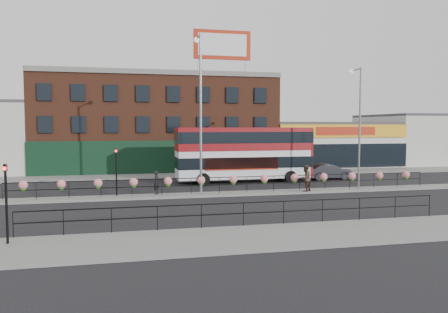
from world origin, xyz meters
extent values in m
plane|color=black|center=(0.00, 0.00, 0.00)|extent=(120.00, 120.00, 0.00)
cube|color=slate|center=(0.00, -12.00, 0.07)|extent=(60.00, 4.00, 0.15)
cube|color=slate|center=(0.00, 12.00, 0.07)|extent=(60.00, 4.00, 0.15)
cube|color=slate|center=(0.00, 0.00, 0.07)|extent=(60.00, 1.60, 0.15)
cube|color=gold|center=(0.00, -9.70, 0.01)|extent=(60.00, 0.10, 0.01)
cube|color=gold|center=(0.00, -9.88, 0.01)|extent=(60.00, 0.10, 0.01)
cube|color=brown|center=(-4.00, 20.00, 5.00)|extent=(25.00, 12.00, 10.00)
cube|color=#3F3F42|center=(-4.00, 20.00, 10.15)|extent=(25.00, 12.00, 0.30)
cube|color=black|center=(-4.00, 13.92, 1.70)|extent=(25.00, 0.25, 3.40)
cube|color=silver|center=(16.00, 20.00, 2.50)|extent=(15.00, 12.00, 5.00)
cube|color=#3F3F42|center=(16.00, 20.00, 5.15)|extent=(15.00, 12.00, 0.30)
cube|color=orange|center=(16.00, 13.92, 4.30)|extent=(15.00, 0.25, 1.40)
cube|color=#9F1F0B|center=(16.00, 13.80, 4.30)|extent=(7.00, 0.10, 0.90)
cube|color=black|center=(16.00, 13.92, 1.60)|extent=(15.00, 0.25, 2.60)
cube|color=#BABAB5|center=(30.75, 20.00, 3.00)|extent=(14.50, 12.00, 6.00)
cube|color=#3F3F42|center=(30.75, 20.00, 6.15)|extent=(14.50, 12.00, 0.30)
cube|color=#9F1F0B|center=(2.50, 15.00, 13.20)|extent=(6.00, 0.25, 3.00)
cube|color=silver|center=(2.50, 14.86, 13.20)|extent=(5.10, 0.04, 2.25)
cylinder|color=slate|center=(0.00, 15.00, 11.00)|extent=(0.12, 0.12, 1.40)
cylinder|color=slate|center=(5.00, 15.00, 11.00)|extent=(0.12, 0.12, 1.40)
cube|color=black|center=(0.00, 0.00, 1.25)|extent=(30.00, 0.05, 0.05)
cube|color=black|center=(0.00, 0.00, 0.76)|extent=(30.00, 0.05, 0.05)
cylinder|color=black|center=(-15.00, 0.00, 0.70)|extent=(0.04, 0.04, 1.10)
cylinder|color=black|center=(-13.00, 0.00, 0.70)|extent=(0.04, 0.04, 1.10)
cylinder|color=black|center=(-11.00, 0.00, 0.70)|extent=(0.04, 0.04, 1.10)
cylinder|color=black|center=(-9.00, 0.00, 0.70)|extent=(0.04, 0.04, 1.10)
cylinder|color=black|center=(-7.00, 0.00, 0.70)|extent=(0.04, 0.04, 1.10)
cylinder|color=black|center=(-5.00, 0.00, 0.70)|extent=(0.04, 0.04, 1.10)
cylinder|color=black|center=(-3.00, 0.00, 0.70)|extent=(0.04, 0.04, 1.10)
cylinder|color=black|center=(-1.00, 0.00, 0.70)|extent=(0.04, 0.04, 1.10)
cylinder|color=black|center=(1.00, 0.00, 0.70)|extent=(0.04, 0.04, 1.10)
cylinder|color=black|center=(3.00, 0.00, 0.70)|extent=(0.04, 0.04, 1.10)
cylinder|color=black|center=(5.00, 0.00, 0.70)|extent=(0.04, 0.04, 1.10)
cylinder|color=black|center=(7.00, 0.00, 0.70)|extent=(0.04, 0.04, 1.10)
cylinder|color=black|center=(9.00, 0.00, 0.70)|extent=(0.04, 0.04, 1.10)
cylinder|color=black|center=(11.00, 0.00, 0.70)|extent=(0.04, 0.04, 1.10)
cylinder|color=black|center=(13.00, 0.00, 0.70)|extent=(0.04, 0.04, 1.10)
cylinder|color=black|center=(15.00, 0.00, 0.70)|extent=(0.04, 0.04, 1.10)
sphere|color=#E3797B|center=(-13.75, 0.00, 1.10)|extent=(0.56, 0.56, 0.56)
sphere|color=#2A5B19|center=(-13.75, 0.00, 0.87)|extent=(0.36, 0.36, 0.36)
sphere|color=#E3797B|center=(-11.46, 0.00, 1.10)|extent=(0.56, 0.56, 0.56)
sphere|color=#2A5B19|center=(-11.46, 0.00, 0.87)|extent=(0.36, 0.36, 0.36)
sphere|color=#E3797B|center=(-9.17, 0.00, 1.10)|extent=(0.56, 0.56, 0.56)
sphere|color=#2A5B19|center=(-9.17, 0.00, 0.87)|extent=(0.36, 0.36, 0.36)
sphere|color=#E3797B|center=(-6.88, 0.00, 1.10)|extent=(0.56, 0.56, 0.56)
sphere|color=#2A5B19|center=(-6.88, 0.00, 0.87)|extent=(0.36, 0.36, 0.36)
sphere|color=#E3797B|center=(-4.58, 0.00, 1.10)|extent=(0.56, 0.56, 0.56)
sphere|color=#2A5B19|center=(-4.58, 0.00, 0.87)|extent=(0.36, 0.36, 0.36)
sphere|color=#E3797B|center=(-2.29, 0.00, 1.10)|extent=(0.56, 0.56, 0.56)
sphere|color=#2A5B19|center=(-2.29, 0.00, 0.87)|extent=(0.36, 0.36, 0.36)
sphere|color=#E3797B|center=(0.00, 0.00, 1.10)|extent=(0.56, 0.56, 0.56)
sphere|color=#2A5B19|center=(0.00, 0.00, 0.87)|extent=(0.36, 0.36, 0.36)
sphere|color=#E3797B|center=(2.29, 0.00, 1.10)|extent=(0.56, 0.56, 0.56)
sphere|color=#2A5B19|center=(2.29, 0.00, 0.87)|extent=(0.36, 0.36, 0.36)
sphere|color=#E3797B|center=(4.58, 0.00, 1.10)|extent=(0.56, 0.56, 0.56)
sphere|color=#2A5B19|center=(4.58, 0.00, 0.87)|extent=(0.36, 0.36, 0.36)
sphere|color=#E3797B|center=(6.88, 0.00, 1.10)|extent=(0.56, 0.56, 0.56)
sphere|color=#2A5B19|center=(6.88, 0.00, 0.87)|extent=(0.36, 0.36, 0.36)
sphere|color=#E3797B|center=(9.17, 0.00, 1.10)|extent=(0.56, 0.56, 0.56)
sphere|color=#2A5B19|center=(9.17, 0.00, 0.87)|extent=(0.36, 0.36, 0.36)
sphere|color=#E3797B|center=(11.46, 0.00, 1.10)|extent=(0.56, 0.56, 0.56)
sphere|color=#2A5B19|center=(11.46, 0.00, 0.87)|extent=(0.36, 0.36, 0.36)
sphere|color=#E3797B|center=(13.75, 0.00, 1.10)|extent=(0.56, 0.56, 0.56)
sphere|color=#2A5B19|center=(13.75, 0.00, 0.87)|extent=(0.36, 0.36, 0.36)
cube|color=black|center=(-2.00, -10.10, 1.25)|extent=(20.00, 0.05, 0.05)
cube|color=black|center=(-2.00, -10.10, 0.76)|extent=(20.00, 0.05, 0.05)
cylinder|color=black|center=(-12.00, -10.10, 0.70)|extent=(0.04, 0.04, 1.10)
cylinder|color=black|center=(-10.00, -10.10, 0.70)|extent=(0.04, 0.04, 1.10)
cylinder|color=black|center=(-8.00, -10.10, 0.70)|extent=(0.04, 0.04, 1.10)
cylinder|color=black|center=(-6.00, -10.10, 0.70)|extent=(0.04, 0.04, 1.10)
cylinder|color=black|center=(-4.00, -10.10, 0.70)|extent=(0.04, 0.04, 1.10)
cylinder|color=black|center=(-2.00, -10.10, 0.70)|extent=(0.04, 0.04, 1.10)
cylinder|color=black|center=(0.00, -10.10, 0.70)|extent=(0.04, 0.04, 1.10)
cylinder|color=black|center=(2.00, -10.10, 0.70)|extent=(0.04, 0.04, 1.10)
cylinder|color=black|center=(4.00, -10.10, 0.70)|extent=(0.04, 0.04, 1.10)
cylinder|color=black|center=(6.00, -10.10, 0.70)|extent=(0.04, 0.04, 1.10)
cylinder|color=black|center=(8.00, -10.10, 0.70)|extent=(0.04, 0.04, 1.10)
cube|color=silver|center=(2.49, 6.38, 2.52)|extent=(11.58, 2.80, 4.20)
cube|color=maroon|center=(2.49, 6.38, 3.72)|extent=(11.64, 2.87, 1.89)
cube|color=black|center=(2.49, 6.38, 1.78)|extent=(11.66, 2.89, 0.94)
cube|color=black|center=(2.49, 6.38, 3.88)|extent=(11.68, 2.91, 0.94)
cube|color=maroon|center=(2.49, 6.38, 4.65)|extent=(11.58, 2.80, 0.13)
cube|color=maroon|center=(8.21, 6.47, 2.52)|extent=(0.24, 2.69, 4.20)
cube|color=#9F1F0B|center=(1.99, 5.04, 1.73)|extent=(6.29, 0.14, 1.05)
cylinder|color=black|center=(-1.26, 5.01, 0.52)|extent=(1.05, 0.33, 1.05)
cylinder|color=black|center=(-1.30, 7.63, 0.52)|extent=(1.05, 0.33, 1.05)
cylinder|color=black|center=(6.29, 5.13, 0.52)|extent=(1.05, 0.33, 1.05)
cylinder|color=black|center=(6.25, 7.75, 0.52)|extent=(1.05, 0.33, 1.05)
imported|color=#212228|center=(10.52, 6.67, 0.71)|extent=(1.74, 4.38, 1.41)
imported|color=black|center=(-5.30, 0.53, 0.95)|extent=(0.87, 0.81, 1.60)
imported|color=#433025|center=(5.21, -0.52, 1.10)|extent=(1.60, 1.59, 1.91)
cylinder|color=slate|center=(-2.32, -0.09, 5.64)|extent=(0.18, 0.18, 10.97)
cylinder|color=slate|center=(-2.32, 0.74, 11.01)|extent=(0.11, 1.65, 0.11)
sphere|color=silver|center=(-2.32, 1.56, 10.96)|extent=(0.40, 0.40, 0.40)
cylinder|color=slate|center=(9.73, 0.02, 4.67)|extent=(0.14, 0.14, 9.04)
cylinder|color=slate|center=(9.73, 0.70, 9.10)|extent=(0.09, 1.36, 0.09)
sphere|color=silver|center=(9.73, 1.37, 9.05)|extent=(0.33, 0.33, 0.33)
cylinder|color=black|center=(-12.00, -11.00, 1.75)|extent=(0.10, 0.10, 3.20)
imported|color=black|center=(-12.00, -11.00, 3.35)|extent=(0.15, 0.18, 0.90)
sphere|color=#FF190C|center=(-12.00, -11.12, 3.17)|extent=(0.14, 0.14, 0.14)
cylinder|color=black|center=(-8.00, 0.40, 1.75)|extent=(0.10, 0.10, 3.20)
imported|color=black|center=(-8.00, 0.40, 3.35)|extent=(0.15, 0.18, 0.90)
sphere|color=#FF190C|center=(-8.00, 0.28, 3.17)|extent=(0.14, 0.14, 0.14)
camera|label=1|loc=(-7.30, -29.62, 4.84)|focal=35.00mm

